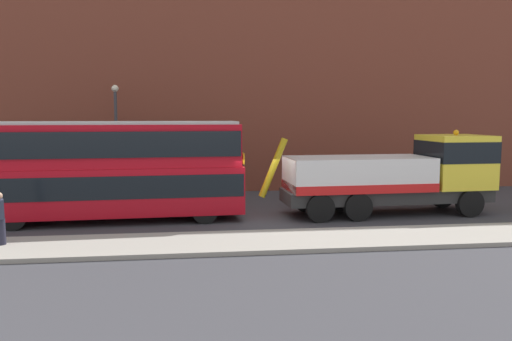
% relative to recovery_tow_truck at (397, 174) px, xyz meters
% --- Properties ---
extents(ground_plane, '(120.00, 120.00, 0.00)m').
position_rel_recovery_tow_truck_xyz_m(ground_plane, '(-5.88, -0.10, -1.76)').
color(ground_plane, '#38383D').
extents(near_kerb, '(60.00, 2.80, 0.15)m').
position_rel_recovery_tow_truck_xyz_m(near_kerb, '(-5.88, -4.30, -1.68)').
color(near_kerb, gray).
rests_on(near_kerb, ground_plane).
extents(building_facade, '(60.00, 1.50, 16.00)m').
position_rel_recovery_tow_truck_xyz_m(building_facade, '(-5.88, 7.87, 6.31)').
color(building_facade, brown).
rests_on(building_facade, ground_plane).
extents(recovery_tow_truck, '(10.19, 3.02, 3.67)m').
position_rel_recovery_tow_truck_xyz_m(recovery_tow_truck, '(0.00, 0.00, 0.00)').
color(recovery_tow_truck, '#2D2D2D').
rests_on(recovery_tow_truck, ground_plane).
extents(double_decker_bus, '(11.13, 3.02, 4.06)m').
position_rel_recovery_tow_truck_xyz_m(double_decker_bus, '(-12.28, -0.02, 0.47)').
color(double_decker_bus, '#B70C19').
rests_on(double_decker_bus, ground_plane).
extents(pedestrian_onlooker, '(0.40, 0.47, 1.71)m').
position_rel_recovery_tow_truck_xyz_m(pedestrian_onlooker, '(-14.97, -3.94, -0.77)').
color(pedestrian_onlooker, '#232333').
rests_on(pedestrian_onlooker, near_kerb).
extents(street_lamp, '(0.36, 0.36, 5.83)m').
position_rel_recovery_tow_truck_xyz_m(street_lamp, '(-12.69, 5.68, 1.71)').
color(street_lamp, '#38383D').
rests_on(street_lamp, ground_plane).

